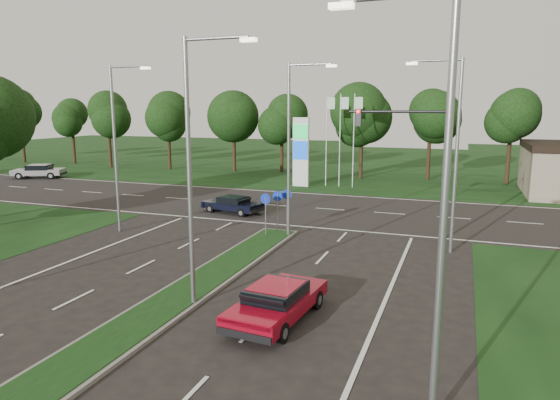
% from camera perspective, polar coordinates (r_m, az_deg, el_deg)
% --- Properties ---
extents(ground, '(160.00, 160.00, 0.00)m').
position_cam_1_polar(ground, '(14.21, -25.75, -19.13)').
color(ground, black).
rests_on(ground, ground).
extents(verge_far, '(160.00, 50.00, 0.02)m').
position_cam_1_polar(verge_far, '(64.39, 11.84, 4.19)').
color(verge_far, black).
rests_on(verge_far, ground).
extents(cross_road, '(160.00, 12.00, 0.02)m').
position_cam_1_polar(cross_road, '(34.34, 4.11, -0.96)').
color(cross_road, black).
rests_on(cross_road, ground).
extents(median_kerb, '(2.00, 26.00, 0.12)m').
position_cam_1_polar(median_kerb, '(16.85, -15.76, -13.44)').
color(median_kerb, slate).
rests_on(median_kerb, ground).
extents(streetlight_median_near, '(2.53, 0.22, 9.00)m').
position_cam_1_polar(streetlight_median_near, '(16.66, -9.78, 4.46)').
color(streetlight_median_near, gray).
rests_on(streetlight_median_near, ground).
extents(streetlight_median_far, '(2.53, 0.22, 9.00)m').
position_cam_1_polar(streetlight_median_far, '(25.78, 1.42, 6.67)').
color(streetlight_median_far, gray).
rests_on(streetlight_median_far, ground).
extents(streetlight_left_far, '(2.53, 0.22, 9.00)m').
position_cam_1_polar(streetlight_left_far, '(28.50, -18.07, 6.53)').
color(streetlight_left_far, gray).
rests_on(streetlight_left_far, ground).
extents(streetlight_right_far, '(2.53, 0.22, 9.00)m').
position_cam_1_polar(streetlight_right_far, '(24.42, 19.11, 5.89)').
color(streetlight_right_far, gray).
rests_on(streetlight_right_far, ground).
extents(streetlight_right_near, '(2.53, 0.22, 9.00)m').
position_cam_1_polar(streetlight_right_near, '(10.50, 17.25, 0.68)').
color(streetlight_right_near, gray).
rests_on(streetlight_right_near, ground).
extents(traffic_signal, '(5.10, 0.42, 7.00)m').
position_cam_1_polar(traffic_signal, '(26.52, 15.67, 5.47)').
color(traffic_signal, black).
rests_on(traffic_signal, ground).
extents(median_signs, '(1.16, 1.76, 2.38)m').
position_cam_1_polar(median_signs, '(26.92, -0.35, -0.39)').
color(median_signs, gray).
rests_on(median_signs, ground).
extents(gas_pylon, '(5.80, 1.26, 8.00)m').
position_cam_1_polar(gas_pylon, '(43.57, 2.69, 5.73)').
color(gas_pylon, silver).
rests_on(gas_pylon, ground).
extents(treeline_far, '(6.00, 6.00, 9.90)m').
position_cam_1_polar(treeline_far, '(49.15, 9.60, 10.37)').
color(treeline_far, black).
rests_on(treeline_far, ground).
extents(red_sedan, '(2.20, 4.58, 1.22)m').
position_cam_1_polar(red_sedan, '(16.40, -0.33, -11.46)').
color(red_sedan, maroon).
rests_on(red_sedan, ground).
extents(navy_sedan, '(4.26, 2.46, 1.10)m').
position_cam_1_polar(navy_sedan, '(32.76, -5.42, -0.48)').
color(navy_sedan, black).
rests_on(navy_sedan, ground).
extents(far_car_a, '(5.10, 3.73, 1.35)m').
position_cam_1_polar(far_car_a, '(54.33, -25.86, 3.01)').
color(far_car_a, gray).
rests_on(far_car_a, ground).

